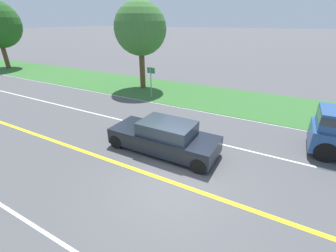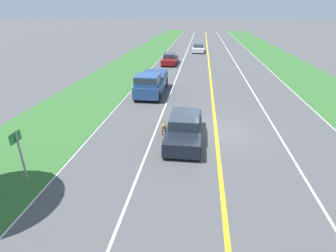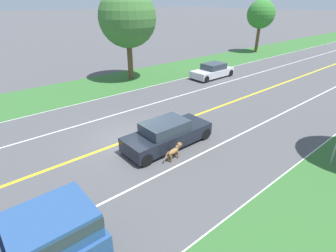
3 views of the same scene
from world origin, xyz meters
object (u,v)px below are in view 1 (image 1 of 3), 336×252
(dog, at_px, (186,133))
(street_sign, at_px, (151,78))
(ego_car, at_px, (164,137))
(roadside_tree_right_near, at_px, (140,29))

(dog, height_order, street_sign, street_sign)
(dog, bearing_deg, street_sign, 36.90)
(ego_car, relative_size, street_sign, 2.12)
(dog, relative_size, roadside_tree_right_near, 0.19)
(dog, relative_size, street_sign, 0.56)
(ego_car, xyz_separation_m, roadside_tree_right_near, (8.01, 6.57, 3.99))
(ego_car, height_order, roadside_tree_right_near, roadside_tree_right_near)
(roadside_tree_right_near, xyz_separation_m, street_sign, (-1.81, -1.99, -3.21))
(dog, xyz_separation_m, roadside_tree_right_near, (6.82, 7.08, 4.17))
(dog, xyz_separation_m, street_sign, (5.01, 5.09, 0.96))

